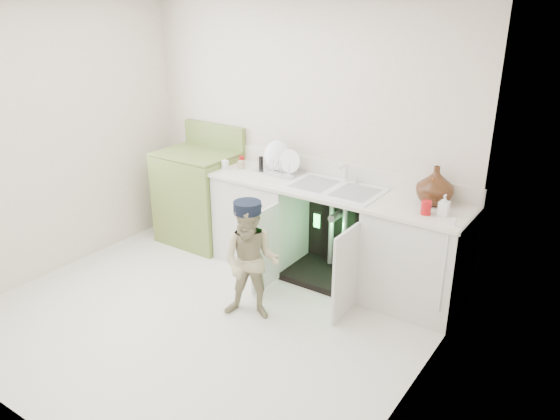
# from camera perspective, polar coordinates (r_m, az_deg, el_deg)

# --- Properties ---
(ground) EXTENTS (3.50, 3.50, 0.00)m
(ground) POSITION_cam_1_polar(r_m,az_deg,el_deg) (4.66, -8.15, -11.13)
(ground) COLOR beige
(ground) RESTS_ON ground
(room_shell) EXTENTS (6.00, 5.50, 1.26)m
(room_shell) POSITION_cam_1_polar(r_m,az_deg,el_deg) (4.12, -9.07, 3.61)
(room_shell) COLOR beige
(room_shell) RESTS_ON ground
(counter_run) EXTENTS (2.44, 1.02, 1.22)m
(counter_run) POSITION_cam_1_polar(r_m,az_deg,el_deg) (5.01, 5.83, -2.40)
(counter_run) COLOR silver
(counter_run) RESTS_ON ground
(avocado_stove) EXTENTS (0.79, 0.65, 1.23)m
(avocado_stove) POSITION_cam_1_polar(r_m,az_deg,el_deg) (5.86, -8.38, 1.51)
(avocado_stove) COLOR olive
(avocado_stove) RESTS_ON ground
(repair_worker) EXTENTS (0.59, 0.86, 1.01)m
(repair_worker) POSITION_cam_1_polar(r_m,az_deg,el_deg) (4.41, -3.03, -5.35)
(repair_worker) COLOR tan
(repair_worker) RESTS_ON ground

